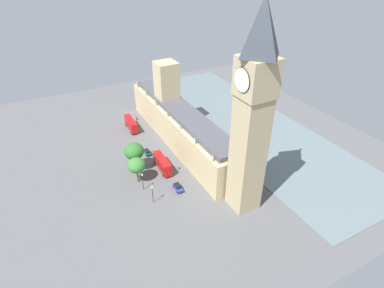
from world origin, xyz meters
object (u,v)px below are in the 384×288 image
(parliament_building, at_px, (180,122))
(plane_tree_leading, at_px, (137,165))
(clock_tower, at_px, (252,113))
(pedestrian_trailing, at_px, (137,118))
(car_blue_by_river_gate, at_px, (178,187))
(pedestrian_midblock, at_px, (179,168))
(car_dark_green_corner, at_px, (147,152))
(street_lamp_kerbside, at_px, (142,179))
(plane_tree_near_tower, at_px, (134,151))
(double_decker_bus_opposite_hall, at_px, (162,163))
(double_decker_bus_under_trees, at_px, (131,124))
(street_lamp_far_end, at_px, (152,191))

(parliament_building, relative_size, plane_tree_leading, 7.95)
(clock_tower, height_order, pedestrian_trailing, clock_tower)
(plane_tree_leading, bearing_deg, car_blue_by_river_gate, 134.68)
(pedestrian_midblock, distance_m, pedestrian_trailing, 40.61)
(car_dark_green_corner, height_order, pedestrian_midblock, car_dark_green_corner)
(car_dark_green_corner, distance_m, car_blue_by_river_gate, 22.95)
(street_lamp_kerbside, bearing_deg, parliament_building, -137.48)
(clock_tower, relative_size, plane_tree_near_tower, 5.53)
(double_decker_bus_opposite_hall, xyz_separation_m, car_blue_by_river_gate, (-0.11, 11.56, -1.75))
(clock_tower, distance_m, car_dark_green_corner, 49.49)
(pedestrian_midblock, distance_m, plane_tree_near_tower, 15.84)
(plane_tree_near_tower, xyz_separation_m, street_lamp_kerbside, (1.34, 10.48, -3.42))
(parliament_building, relative_size, double_decker_bus_opposite_hall, 6.61)
(double_decker_bus_under_trees, bearing_deg, street_lamp_far_end, 81.02)
(car_dark_green_corner, relative_size, plane_tree_near_tower, 0.43)
(pedestrian_midblock, height_order, plane_tree_near_tower, plane_tree_near_tower)
(plane_tree_leading, height_order, street_lamp_kerbside, plane_tree_leading)
(parliament_building, relative_size, street_lamp_kerbside, 11.90)
(car_dark_green_corner, relative_size, pedestrian_trailing, 2.60)
(car_dark_green_corner, height_order, street_lamp_far_end, street_lamp_far_end)
(double_decker_bus_under_trees, bearing_deg, car_dark_green_corner, 89.24)
(double_decker_bus_under_trees, relative_size, street_lamp_far_end, 1.78)
(car_dark_green_corner, distance_m, street_lamp_far_end, 26.02)
(double_decker_bus_opposite_hall, bearing_deg, car_dark_green_corner, 97.33)
(double_decker_bus_under_trees, height_order, plane_tree_leading, plane_tree_leading)
(car_blue_by_river_gate, bearing_deg, parliament_building, -115.91)
(parliament_building, bearing_deg, pedestrian_trailing, -67.82)
(double_decker_bus_under_trees, bearing_deg, street_lamp_kerbside, 78.44)
(pedestrian_midblock, bearing_deg, street_lamp_far_end, -179.38)
(double_decker_bus_opposite_hall, bearing_deg, pedestrian_trailing, 84.80)
(clock_tower, xyz_separation_m, street_lamp_far_end, (22.67, -12.80, -25.30))
(parliament_building, distance_m, pedestrian_trailing, 26.25)
(clock_tower, relative_size, car_dark_green_corner, 12.93)
(pedestrian_trailing, distance_m, plane_tree_leading, 42.89)
(car_dark_green_corner, height_order, plane_tree_near_tower, plane_tree_near_tower)
(clock_tower, height_order, plane_tree_near_tower, clock_tower)
(pedestrian_midblock, bearing_deg, car_dark_green_corner, 75.58)
(car_dark_green_corner, bearing_deg, double_decker_bus_under_trees, 85.60)
(parliament_building, height_order, pedestrian_trailing, parliament_building)
(double_decker_bus_under_trees, bearing_deg, plane_tree_near_tower, 76.19)
(clock_tower, relative_size, street_lamp_kerbside, 9.71)
(double_decker_bus_opposite_hall, height_order, plane_tree_leading, plane_tree_leading)
(clock_tower, height_order, double_decker_bus_under_trees, clock_tower)
(plane_tree_near_tower, xyz_separation_m, street_lamp_far_end, (0.86, 17.37, -3.38))
(clock_tower, bearing_deg, pedestrian_trailing, -81.56)
(clock_tower, bearing_deg, car_dark_green_corner, -68.06)
(pedestrian_midblock, bearing_deg, plane_tree_near_tower, 115.15)
(parliament_building, height_order, street_lamp_far_end, parliament_building)
(parliament_building, relative_size, pedestrian_midblock, 46.83)
(double_decker_bus_opposite_hall, distance_m, car_blue_by_river_gate, 11.69)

